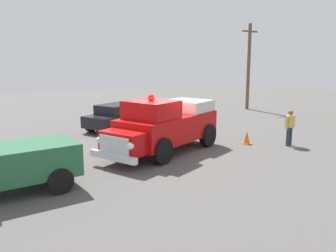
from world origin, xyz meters
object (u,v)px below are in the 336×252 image
(vintage_fire_truck, at_px, (165,125))
(lawn_chair_near_truck, at_px, (203,124))
(utility_pole, at_px, (249,65))
(traffic_cone, at_px, (247,138))
(lawn_chair_by_car, at_px, (182,127))
(spectator_standing, at_px, (290,125))
(lawn_chair_spare, at_px, (131,110))
(classic_hot_rod, at_px, (120,116))
(spectator_seated, at_px, (203,122))

(vintage_fire_truck, height_order, lawn_chair_near_truck, vintage_fire_truck)
(vintage_fire_truck, bearing_deg, utility_pole, -49.19)
(utility_pole, bearing_deg, traffic_cone, 144.56)
(lawn_chair_by_car, height_order, spectator_standing, spectator_standing)
(lawn_chair_spare, xyz_separation_m, utility_pole, (0.84, -9.90, 2.85))
(spectator_standing, bearing_deg, lawn_chair_by_car, 50.09)
(spectator_standing, relative_size, traffic_cone, 2.64)
(classic_hot_rod, relative_size, lawn_chair_near_truck, 4.58)
(spectator_seated, height_order, traffic_cone, spectator_seated)
(lawn_chair_spare, relative_size, traffic_cone, 1.61)
(vintage_fire_truck, bearing_deg, classic_hot_rod, 4.04)
(classic_hot_rod, distance_m, utility_pole, 12.42)
(spectator_standing, height_order, traffic_cone, spectator_standing)
(spectator_standing, relative_size, utility_pole, 0.25)
(classic_hot_rod, height_order, utility_pole, utility_pole)
(classic_hot_rod, xyz_separation_m, lawn_chair_by_car, (-3.68, -2.22, -0.16))
(vintage_fire_truck, relative_size, lawn_chair_near_truck, 6.11)
(lawn_chair_by_car, relative_size, lawn_chair_spare, 1.00)
(lawn_chair_near_truck, distance_m, utility_pole, 11.05)
(classic_hot_rod, height_order, spectator_standing, spectator_standing)
(vintage_fire_truck, bearing_deg, traffic_cone, -92.61)
(vintage_fire_truck, xyz_separation_m, spectator_seated, (2.29, -3.11, -0.50))
(lawn_chair_near_truck, distance_m, lawn_chair_spare, 6.66)
(lawn_chair_by_car, relative_size, spectator_standing, 0.61)
(vintage_fire_truck, height_order, traffic_cone, vintage_fire_truck)
(vintage_fire_truck, bearing_deg, lawn_chair_near_truck, -53.30)
(classic_hot_rod, distance_m, lawn_chair_near_truck, 4.91)
(classic_hot_rod, relative_size, lawn_chair_spare, 4.58)
(lawn_chair_near_truck, relative_size, traffic_cone, 1.61)
(lawn_chair_spare, bearing_deg, classic_hot_rod, 152.13)
(classic_hot_rod, xyz_separation_m, lawn_chair_near_truck, (-3.33, -3.61, -0.16))
(lawn_chair_spare, height_order, traffic_cone, lawn_chair_spare)
(utility_pole, bearing_deg, spectator_seated, 132.41)
(lawn_chair_near_truck, bearing_deg, vintage_fire_truck, 126.70)
(vintage_fire_truck, bearing_deg, spectator_standing, -102.23)
(vintage_fire_truck, height_order, spectator_standing, vintage_fire_truck)
(utility_pole, bearing_deg, lawn_chair_near_truck, 132.35)
(lawn_chair_by_car, height_order, lawn_chair_spare, same)
(vintage_fire_truck, distance_m, spectator_seated, 3.90)
(spectator_standing, bearing_deg, spectator_seated, 36.69)
(classic_hot_rod, height_order, lawn_chair_near_truck, classic_hot_rod)
(lawn_chair_by_car, xyz_separation_m, spectator_seated, (0.25, -1.30, 0.11))
(lawn_chair_spare, xyz_separation_m, spectator_standing, (-9.98, -4.55, 0.37))
(lawn_chair_near_truck, bearing_deg, spectator_seated, 137.99)
(vintage_fire_truck, relative_size, spectator_seated, 4.83)
(vintage_fire_truck, xyz_separation_m, traffic_cone, (-0.19, -4.14, -0.89))
(traffic_cone, bearing_deg, utility_pole, -35.44)
(lawn_chair_by_car, xyz_separation_m, utility_pole, (7.54, -9.27, 2.85))
(spectator_seated, distance_m, spectator_standing, 4.42)
(vintage_fire_truck, height_order, spectator_seated, vintage_fire_truck)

